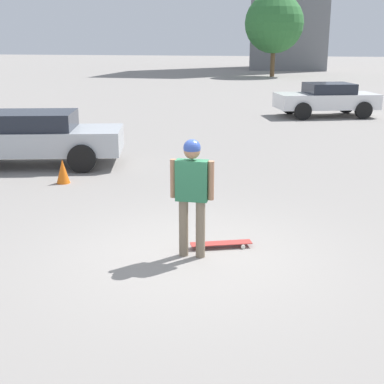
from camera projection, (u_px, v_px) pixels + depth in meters
The scene contains 7 objects.
ground_plane at pixel (192, 256), 8.12m from camera, with size 220.00×220.00×0.00m, color gray.
person at pixel (192, 187), 7.82m from camera, with size 0.66×0.25×1.79m.
skateboard at pixel (221, 244), 8.43m from camera, with size 0.97×0.53×0.08m.
car_parked_near at pixel (29, 137), 13.83m from camera, with size 5.09×2.97×1.40m.
car_parked_far at pixel (327, 99), 22.88m from camera, with size 4.59×3.16×1.41m.
tree_distant at pixel (274, 23), 47.41m from camera, with size 5.23×5.23×7.26m.
traffic_cone at pixel (63, 171), 12.19m from camera, with size 0.31×0.31×0.56m.
Camera 1 is at (-1.67, 7.35, 3.15)m, focal length 50.00 mm.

